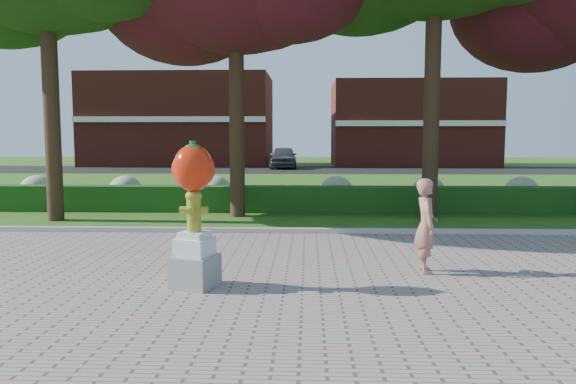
% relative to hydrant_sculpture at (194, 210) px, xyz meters
% --- Properties ---
extents(ground, '(100.00, 100.00, 0.00)m').
position_rel_hydrant_sculpture_xyz_m(ground, '(1.67, 1.89, -1.24)').
color(ground, '#265214').
rests_on(ground, ground).
extents(walkway, '(40.00, 14.00, 0.04)m').
position_rel_hydrant_sculpture_xyz_m(walkway, '(1.67, -2.11, -1.22)').
color(walkway, gray).
rests_on(walkway, ground).
extents(curb, '(40.00, 0.18, 0.15)m').
position_rel_hydrant_sculpture_xyz_m(curb, '(1.67, 4.89, -1.16)').
color(curb, '#ADADA5').
rests_on(curb, ground).
extents(lawn_hedge, '(24.00, 0.70, 0.80)m').
position_rel_hydrant_sculpture_xyz_m(lawn_hedge, '(1.67, 8.89, -0.84)').
color(lawn_hedge, '#1C4112').
rests_on(lawn_hedge, ground).
extents(hydrangea_row, '(20.10, 1.10, 0.99)m').
position_rel_hydrant_sculpture_xyz_m(hydrangea_row, '(2.24, 9.89, -0.69)').
color(hydrangea_row, '#99A17B').
rests_on(hydrangea_row, ground).
extents(street, '(50.00, 8.00, 0.02)m').
position_rel_hydrant_sculpture_xyz_m(street, '(1.67, 29.89, -1.23)').
color(street, black).
rests_on(street, ground).
extents(building_left, '(14.00, 8.00, 7.00)m').
position_rel_hydrant_sculpture_xyz_m(building_left, '(-8.33, 35.89, 2.26)').
color(building_left, maroon).
rests_on(building_left, ground).
extents(building_right, '(12.00, 8.00, 6.40)m').
position_rel_hydrant_sculpture_xyz_m(building_right, '(9.67, 35.89, 1.96)').
color(building_right, maroon).
rests_on(building_right, ground).
extents(hydrant_sculpture, '(0.78, 0.78, 2.26)m').
position_rel_hydrant_sculpture_xyz_m(hydrant_sculpture, '(0.00, 0.00, 0.00)').
color(hydrant_sculpture, gray).
rests_on(hydrant_sculpture, walkway).
extents(woman, '(0.39, 0.59, 1.62)m').
position_rel_hydrant_sculpture_xyz_m(woman, '(3.76, 1.07, -0.39)').
color(woman, '#A06B5B').
rests_on(woman, walkway).
extents(parked_car, '(1.96, 4.63, 1.56)m').
position_rel_hydrant_sculpture_xyz_m(parked_car, '(-0.04, 31.53, -0.44)').
color(parked_car, '#404248').
rests_on(parked_car, street).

